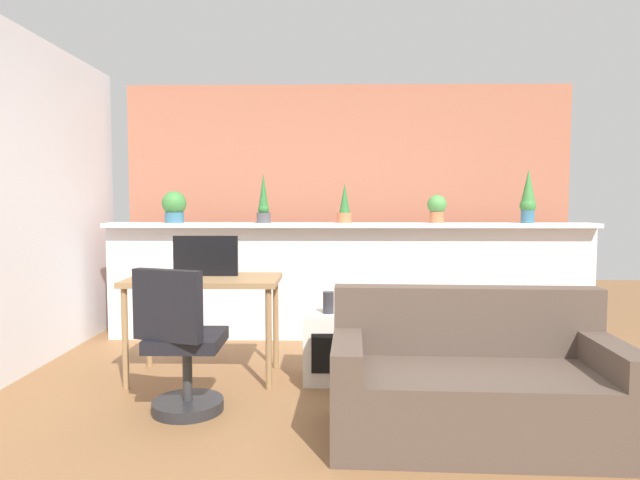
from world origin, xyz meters
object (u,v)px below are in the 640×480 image
at_px(potted_plant_2, 345,206).
at_px(desk, 204,289).
at_px(potted_plant_4, 528,198).
at_px(potted_plant_0, 174,206).
at_px(vase_on_shelf, 328,302).
at_px(couch, 474,386).
at_px(tv_monitor, 206,256).
at_px(side_cube_shelf, 331,346).
at_px(office_chair, 182,352).
at_px(potted_plant_1, 264,203).
at_px(potted_plant_3, 437,208).

distance_m(potted_plant_2, desk, 1.68).
height_order(potted_plant_2, potted_plant_4, potted_plant_4).
distance_m(potted_plant_0, potted_plant_2, 1.60).
relative_size(vase_on_shelf, couch, 0.10).
height_order(tv_monitor, vase_on_shelf, tv_monitor).
xyz_separation_m(desk, side_cube_shelf, (0.94, -0.04, -0.42)).
bearing_deg(office_chair, side_cube_shelf, 36.28).
xyz_separation_m(desk, vase_on_shelf, (0.91, -0.07, -0.09)).
bearing_deg(potted_plant_4, potted_plant_1, -179.53).
bearing_deg(potted_plant_3, potted_plant_2, -178.97).
height_order(potted_plant_1, office_chair, potted_plant_1).
height_order(desk, office_chair, office_chair).
bearing_deg(desk, potted_plant_3, 31.33).
distance_m(potted_plant_1, potted_plant_4, 2.45).
bearing_deg(potted_plant_1, couch, -56.24).
relative_size(potted_plant_1, vase_on_shelf, 2.93).
height_order(vase_on_shelf, couch, couch).
bearing_deg(couch, potted_plant_4, 64.14).
distance_m(potted_plant_3, desk, 2.32).
xyz_separation_m(potted_plant_3, vase_on_shelf, (-1.01, -1.24, -0.67)).
relative_size(potted_plant_3, potted_plant_4, 0.52).
relative_size(potted_plant_1, desk, 0.42).
relative_size(potted_plant_0, potted_plant_3, 1.13).
distance_m(desk, tv_monitor, 0.25).
bearing_deg(tv_monitor, couch, -31.84).
height_order(potted_plant_4, side_cube_shelf, potted_plant_4).
height_order(potted_plant_2, office_chair, potted_plant_2).
distance_m(desk, vase_on_shelf, 0.92).
bearing_deg(office_chair, potted_plant_4, 34.13).
relative_size(potted_plant_0, couch, 0.19).
xyz_separation_m(potted_plant_0, side_cube_shelf, (1.47, -1.18, -1.01)).
bearing_deg(side_cube_shelf, tv_monitor, 173.00).
relative_size(desk, vase_on_shelf, 6.98).
xyz_separation_m(potted_plant_1, office_chair, (-0.28, -1.84, -0.90)).
height_order(potted_plant_3, tv_monitor, potted_plant_3).
distance_m(potted_plant_0, potted_plant_1, 0.84).
bearing_deg(potted_plant_3, tv_monitor, -150.49).
distance_m(vase_on_shelf, couch, 1.26).
height_order(tv_monitor, side_cube_shelf, tv_monitor).
xyz_separation_m(desk, office_chair, (0.02, -0.71, -0.28)).
xyz_separation_m(potted_plant_0, potted_plant_3, (2.46, 0.03, -0.01)).
relative_size(tv_monitor, couch, 0.30).
distance_m(tv_monitor, side_cube_shelf, 1.15).
relative_size(potted_plant_1, side_cube_shelf, 0.92).
bearing_deg(potted_plant_3, desk, -148.67).
relative_size(potted_plant_4, side_cube_shelf, 1.00).
xyz_separation_m(potted_plant_1, potted_plant_3, (1.62, 0.04, -0.04)).
xyz_separation_m(potted_plant_1, potted_plant_4, (2.45, 0.02, 0.05)).
distance_m(potted_plant_4, office_chair, 3.44).
bearing_deg(tv_monitor, side_cube_shelf, -7.00).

